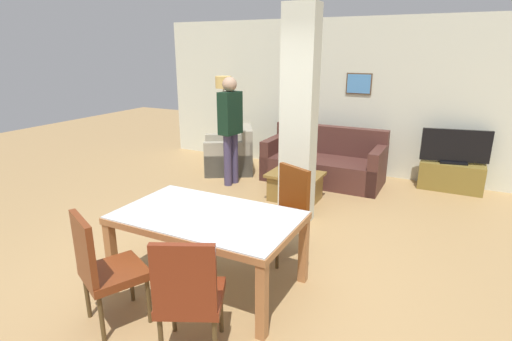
{
  "coord_description": "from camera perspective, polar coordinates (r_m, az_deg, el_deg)",
  "views": [
    {
      "loc": [
        1.94,
        -2.82,
        2.19
      ],
      "look_at": [
        0.0,
        0.99,
        0.88
      ],
      "focal_mm": 28.0,
      "sensor_mm": 36.0,
      "label": 1
    }
  ],
  "objects": [
    {
      "name": "tv_stand",
      "position": [
        7.11,
        26.08,
        -0.77
      ],
      "size": [
        0.95,
        0.4,
        0.44
      ],
      "color": "olive",
      "rests_on": "ground_plane"
    },
    {
      "name": "sofa",
      "position": [
        6.9,
        9.68,
        0.97
      ],
      "size": [
        1.96,
        0.9,
        0.9
      ],
      "rotation": [
        0.0,
        0.0,
        3.14
      ],
      "color": "#4C2923",
      "rests_on": "ground_plane"
    },
    {
      "name": "armchair",
      "position": [
        7.36,
        -3.65,
        2.08
      ],
      "size": [
        1.16,
        1.15,
        0.83
      ],
      "rotation": [
        0.0,
        0.0,
        2.12
      ],
      "color": "gray",
      "rests_on": "ground_plane"
    },
    {
      "name": "floor_lamp",
      "position": [
        7.67,
        -4.66,
        11.23
      ],
      "size": [
        0.3,
        0.3,
        1.69
      ],
      "color": "#B7B7BC",
      "rests_on": "ground_plane"
    },
    {
      "name": "dining_chair_near_right",
      "position": [
        2.98,
        -9.6,
        -16.84
      ],
      "size": [
        0.61,
        0.61,
        0.98
      ],
      "rotation": [
        0.0,
        0.0,
        0.44
      ],
      "color": "maroon",
      "rests_on": "ground_plane"
    },
    {
      "name": "divider_pillar",
      "position": [
        5.01,
        6.14,
        7.33
      ],
      "size": [
        0.41,
        0.28,
        2.7
      ],
      "color": "silver",
      "rests_on": "ground_plane"
    },
    {
      "name": "standing_person",
      "position": [
        6.49,
        -3.69,
        6.71
      ],
      "size": [
        0.28,
        0.41,
        1.76
      ],
      "rotation": [
        0.0,
        0.0,
        -1.73
      ],
      "color": "#403959",
      "rests_on": "ground_plane"
    },
    {
      "name": "tv_screen",
      "position": [
        6.99,
        26.59,
        3.02
      ],
      "size": [
        1.0,
        0.27,
        0.54
      ],
      "rotation": [
        0.0,
        0.0,
        3.33
      ],
      "color": "black",
      "rests_on": "tv_stand"
    },
    {
      "name": "dining_table",
      "position": [
        3.78,
        -6.9,
        -8.14
      ],
      "size": [
        1.68,
        1.01,
        0.73
      ],
      "color": "#A5683B",
      "rests_on": "ground_plane"
    },
    {
      "name": "ground_plane",
      "position": [
        4.06,
        -6.6,
        -15.67
      ],
      "size": [
        18.0,
        18.0,
        0.0
      ],
      "primitive_type": "plane",
      "color": "#A88352"
    },
    {
      "name": "bottle",
      "position": [
        6.11,
        4.48,
        1.04
      ],
      "size": [
        0.08,
        0.08,
        0.24
      ],
      "color": "#B2B7BC",
      "rests_on": "coffee_table"
    },
    {
      "name": "dining_chair_far_right",
      "position": [
        4.33,
        4.19,
        -5.4
      ],
      "size": [
        0.61,
        0.61,
        0.98
      ],
      "rotation": [
        0.0,
        0.0,
        2.7
      ],
      "color": "#6C2F0C",
      "rests_on": "ground_plane"
    },
    {
      "name": "back_wall",
      "position": [
        7.42,
        11.89,
        10.24
      ],
      "size": [
        7.2,
        0.09,
        2.7
      ],
      "color": "silver",
      "rests_on": "ground_plane"
    },
    {
      "name": "dining_chair_near_left",
      "position": [
        3.47,
        -20.99,
        -12.58
      ],
      "size": [
        0.61,
        0.61,
        0.98
      ],
      "rotation": [
        0.0,
        0.0,
        -0.44
      ],
      "color": "maroon",
      "rests_on": "ground_plane"
    },
    {
      "name": "coffee_table",
      "position": [
        6.0,
        5.6,
        -2.24
      ],
      "size": [
        0.78,
        0.59,
        0.41
      ],
      "color": "olive",
      "rests_on": "ground_plane"
    }
  ]
}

